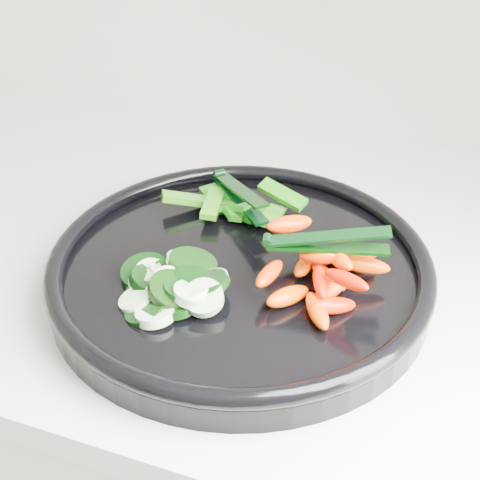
% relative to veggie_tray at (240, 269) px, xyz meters
% --- Properties ---
extents(veggie_tray, '(0.41, 0.41, 0.04)m').
position_rel_veggie_tray_xyz_m(veggie_tray, '(0.00, 0.00, 0.00)').
color(veggie_tray, black).
rests_on(veggie_tray, counter).
extents(cucumber_pile, '(0.12, 0.13, 0.04)m').
position_rel_veggie_tray_xyz_m(cucumber_pile, '(-0.04, -0.06, 0.01)').
color(cucumber_pile, black).
rests_on(cucumber_pile, veggie_tray).
extents(carrot_pile, '(0.13, 0.14, 0.05)m').
position_rel_veggie_tray_xyz_m(carrot_pile, '(0.08, -0.00, 0.02)').
color(carrot_pile, '#FF5400').
rests_on(carrot_pile, veggie_tray).
extents(pepper_pile, '(0.15, 0.09, 0.03)m').
position_rel_veggie_tray_xyz_m(pepper_pile, '(-0.04, 0.09, 0.01)').
color(pepper_pile, '#196D0A').
rests_on(pepper_pile, veggie_tray).
extents(tong_carrot, '(0.11, 0.04, 0.02)m').
position_rel_veggie_tray_xyz_m(tong_carrot, '(0.08, -0.00, 0.05)').
color(tong_carrot, black).
rests_on(tong_carrot, carrot_pile).
extents(tong_pepper, '(0.09, 0.09, 0.02)m').
position_rel_veggie_tray_xyz_m(tong_pepper, '(-0.04, 0.09, 0.03)').
color(tong_pepper, black).
rests_on(tong_pepper, pepper_pile).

